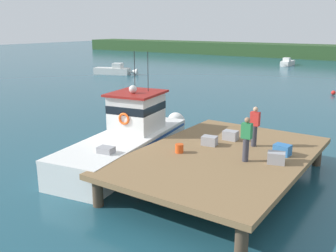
# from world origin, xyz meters

# --- Properties ---
(ground_plane) EXTENTS (200.00, 200.00, 0.00)m
(ground_plane) POSITION_xyz_m (0.00, 0.00, 0.00)
(ground_plane) COLOR #1E4C5B
(dock) EXTENTS (6.00, 9.00, 1.20)m
(dock) POSITION_xyz_m (4.80, 0.00, 1.07)
(dock) COLOR #4C3D2D
(dock) RESTS_ON ground
(main_fishing_boat) EXTENTS (3.79, 9.97, 4.80)m
(main_fishing_boat) POSITION_xyz_m (0.11, 0.19, 1.01)
(main_fishing_boat) COLOR white
(main_fishing_boat) RESTS_ON ground
(crate_stack_mid_dock) EXTENTS (0.62, 0.47, 0.40)m
(crate_stack_mid_dock) POSITION_xyz_m (4.27, 1.85, 1.40)
(crate_stack_mid_dock) COLOR #9E9EA3
(crate_stack_mid_dock) RESTS_ON dock
(crate_stack_near_edge) EXTENTS (0.66, 0.53, 0.37)m
(crate_stack_near_edge) POSITION_xyz_m (3.88, 0.68, 1.39)
(crate_stack_near_edge) COLOR #9E9EA3
(crate_stack_near_edge) RESTS_ON dock
(crate_single_far) EXTENTS (0.64, 0.50, 0.41)m
(crate_single_far) POSITION_xyz_m (6.73, 1.14, 1.40)
(crate_single_far) COLOR #3370B2
(crate_single_far) RESTS_ON dock
(crate_single_by_cleat) EXTENTS (0.70, 0.59, 0.42)m
(crate_single_by_cleat) POSITION_xyz_m (6.84, 0.11, 1.41)
(crate_single_by_cleat) COLOR #9E9EA3
(crate_single_by_cleat) RESTS_ON dock
(bait_bucket) EXTENTS (0.32, 0.32, 0.34)m
(bait_bucket) POSITION_xyz_m (3.37, -0.80, 1.37)
(bait_bucket) COLOR #E04C19
(bait_bucket) RESTS_ON dock
(deckhand_by_the_boat) EXTENTS (0.36, 0.22, 1.63)m
(deckhand_by_the_boat) POSITION_xyz_m (5.43, 1.57, 2.06)
(deckhand_by_the_boat) COLOR #383842
(deckhand_by_the_boat) RESTS_ON dock
(deckhand_further_back) EXTENTS (0.36, 0.22, 1.63)m
(deckhand_further_back) POSITION_xyz_m (5.85, -0.28, 2.06)
(deckhand_further_back) COLOR #383842
(deckhand_further_back) RESTS_ON dock
(moored_boat_off_the_point) EXTENTS (5.59, 2.90, 1.41)m
(moored_boat_off_the_point) POSITION_xyz_m (-21.19, 23.04, 0.48)
(moored_boat_off_the_point) COLOR silver
(moored_boat_off_the_point) RESTS_ON ground
(moored_boat_far_left) EXTENTS (1.28, 4.76, 1.21)m
(moored_boat_far_left) POSITION_xyz_m (-6.70, 45.67, 0.41)
(moored_boat_far_left) COLOR silver
(moored_boat_far_left) RESTS_ON ground
(mooring_buoy_channel_marker) EXTENTS (0.38, 0.38, 0.38)m
(mooring_buoy_channel_marker) POSITION_xyz_m (4.37, 23.01, 0.19)
(mooring_buoy_channel_marker) COLOR red
(mooring_buoy_channel_marker) RESTS_ON ground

